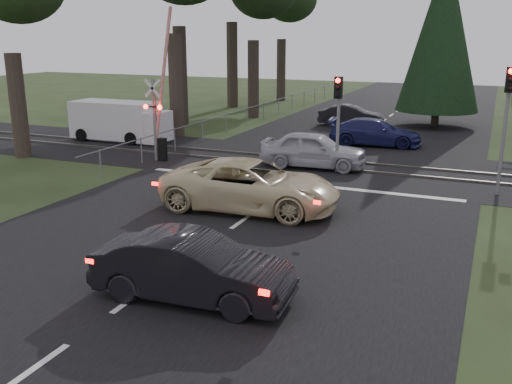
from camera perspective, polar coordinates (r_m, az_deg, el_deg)
The scene contains 17 objects.
ground at distance 15.77m, azimuth -5.94°, elevation -6.12°, with size 120.00×120.00×0.00m, color #273217.
road at distance 24.59m, azimuth 5.29°, elevation 1.82°, with size 14.00×100.00×0.01m, color black.
rail_corridor at distance 26.46m, azimuth 6.62°, elevation 2.76°, with size 120.00×8.00×0.01m, color black.
stop_line at distance 22.93m, azimuth 3.92°, elevation 0.87°, with size 13.00×0.35×0.00m, color silver.
rail_near at distance 25.70m, azimuth 6.11°, elevation 2.50°, with size 120.00×0.12×0.10m, color #59544C.
rail_far at distance 27.20m, azimuth 7.10°, elevation 3.19°, with size 120.00×0.12×0.10m, color #59544C.
crossing_signal at distance 27.07m, azimuth -9.69°, elevation 7.35°, with size 1.62×0.38×6.96m.
traffic_signal_right at distance 22.42m, azimuth 23.95°, elevation 7.84°, with size 0.68×0.48×4.70m.
traffic_signal_center at distance 24.46m, azimuth 8.20°, elevation 8.33°, with size 0.32×0.48×4.10m.
conifer_tree at distance 38.98m, azimuth 18.13°, elevation 15.05°, with size 5.20×5.20×11.00m.
fence_left at distance 38.78m, azimuth -0.08°, elevation 6.91°, with size 0.10×36.00×1.20m, color slate, non-canonical shape.
cream_coupe at distance 19.33m, azimuth -0.53°, elevation 0.66°, with size 2.79×6.05×1.68m, color beige.
dark_hatchback at distance 12.90m, azimuth -6.37°, elevation -7.60°, with size 1.58×4.53×1.49m, color black.
silver_car at distance 25.67m, azimuth 5.78°, elevation 4.23°, with size 1.90×4.73×1.61m, color #AEB0B7.
blue_sedan at distance 31.43m, azimuth 11.82°, elevation 5.87°, with size 1.99×4.90×1.42m, color navy.
dark_car_far at distance 37.85m, azimuth 9.48°, elevation 7.53°, with size 1.44×4.14×1.36m, color black.
white_van at distance 32.93m, azimuth -13.24°, elevation 6.91°, with size 5.62×2.25×2.18m.
Camera 1 is at (7.17, -12.80, 5.78)m, focal length 40.00 mm.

